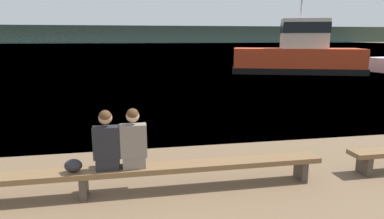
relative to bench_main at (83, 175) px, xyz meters
The scene contains 7 objects.
water_surface 122.43m from the bench_main, 89.93° to the left, with size 240.00×240.00×0.00m, color #386084.
far_shoreline 168.45m from the bench_main, 89.95° to the left, with size 600.00×12.00×8.06m, color #384233.
bench_main is the anchor object (origin of this frame).
person_left 0.68m from the bench_main, ahead, with size 0.45×0.44×1.05m.
person_right 1.03m from the bench_main, ahead, with size 0.45×0.44×1.07m.
shopping_bag 0.24m from the bench_main, behind, with size 0.29×0.18×0.23m.
tugboat_red 23.32m from the bench_main, 53.70° to the left, with size 10.26×6.28×6.17m.
Camera 1 is at (0.65, -2.34, 2.73)m, focal length 32.00 mm.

